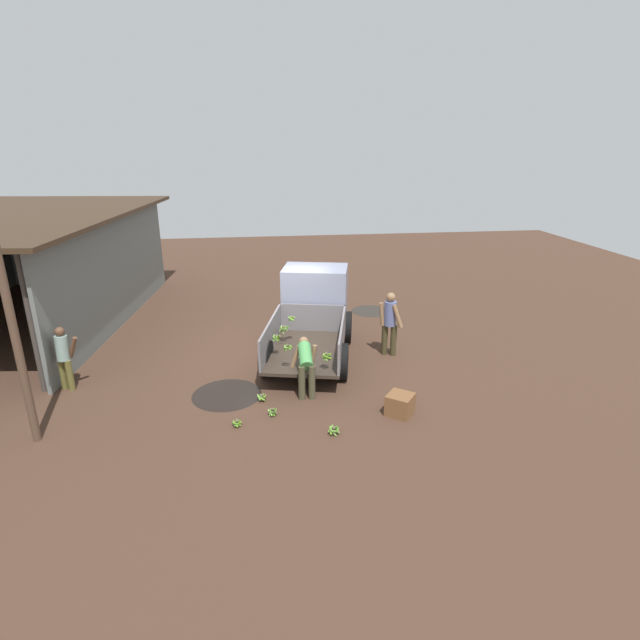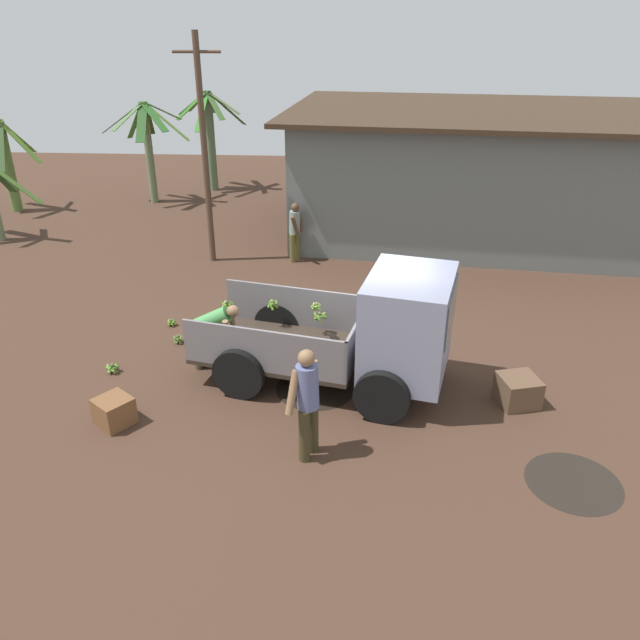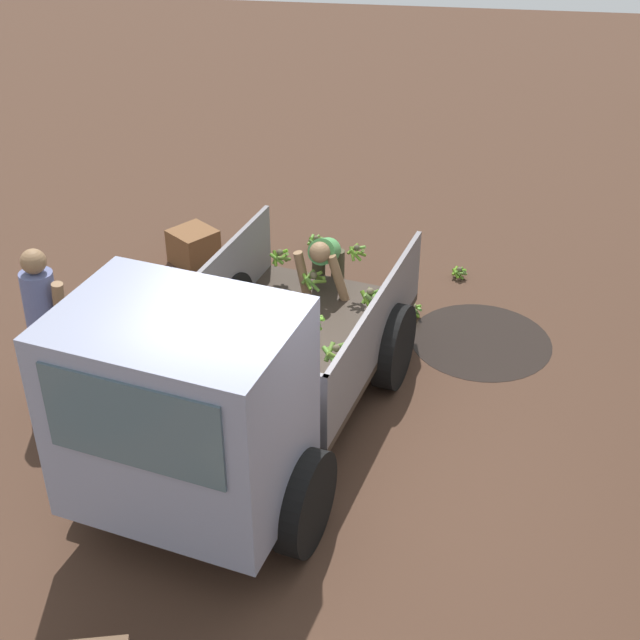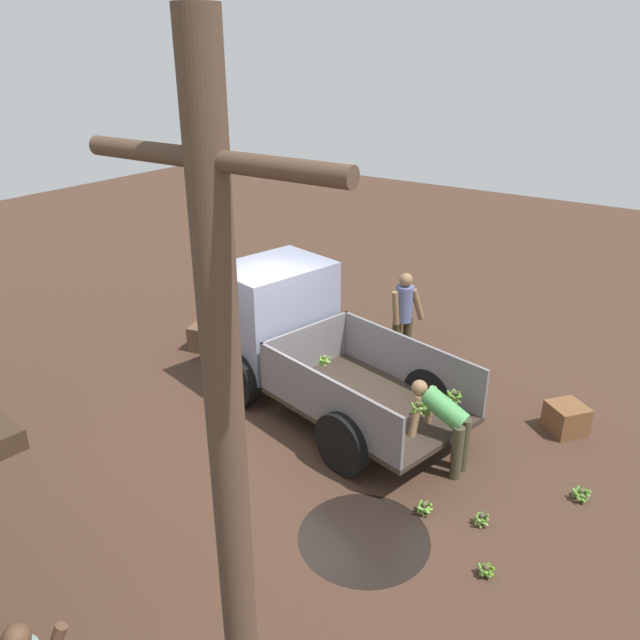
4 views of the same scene
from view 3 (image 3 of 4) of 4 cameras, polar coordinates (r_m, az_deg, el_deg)
The scene contains 11 objects.
ground at distance 8.22m, azimuth 0.15°, elevation -9.76°, with size 36.00×36.00×0.00m, color #442D21.
mud_patch_0 at distance 10.09m, azimuth 10.25°, elevation -1.31°, with size 1.57×1.57×0.01m, color black.
mud_patch_1 at distance 8.87m, azimuth -5.61°, elevation -6.21°, with size 1.37×1.37×0.01m, color black.
cargo_truck at distance 7.38m, azimuth -7.03°, elevation -4.80°, with size 4.52×2.79×2.11m.
person_foreground_visitor at distance 8.86m, azimuth -17.22°, elevation -0.14°, with size 0.53×0.62×1.74m.
person_worker_loading at distance 9.89m, azimuth 0.33°, elevation 3.60°, with size 0.84×0.63×1.22m.
banana_bunch_on_ground_0 at distance 11.78m, azimuth -0.26°, elevation 5.06°, with size 0.24×0.24×0.18m.
banana_bunch_on_ground_1 at distance 10.93m, azimuth 5.08°, elevation 2.53°, with size 0.21×0.21×0.17m.
banana_bunch_on_ground_2 at distance 10.35m, azimuth 5.98°, elevation 0.66°, with size 0.21×0.21×0.18m.
banana_bunch_on_ground_3 at distance 11.22m, azimuth 8.91°, elevation 3.06°, with size 0.20×0.20×0.16m.
wooden_crate_0 at distance 11.51m, azimuth -8.10°, elevation 4.69°, with size 0.50×0.50×0.45m, color brown.
Camera 3 is at (6.03, 0.83, 5.52)m, focal length 50.00 mm.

